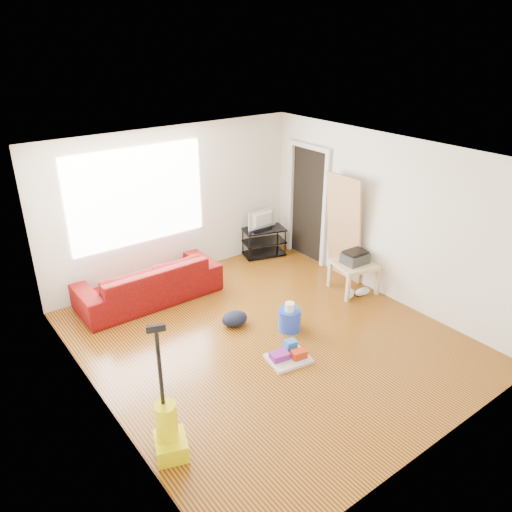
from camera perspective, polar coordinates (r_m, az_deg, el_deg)
room at (r=6.41m, az=1.09°, el=0.68°), size 4.51×5.01×2.51m
sofa at (r=7.98m, az=-11.95°, el=-4.87°), size 2.18×0.85×0.64m
tv_stand at (r=9.19m, az=0.90°, el=1.67°), size 0.85×0.63×0.52m
tv at (r=9.04m, az=0.92°, el=4.15°), size 0.60×0.08×0.34m
side_table at (r=8.03m, az=11.16°, el=-1.28°), size 0.73×0.73×0.49m
printer at (r=7.95m, az=11.26°, el=-0.13°), size 0.40×0.31×0.20m
bucket at (r=7.10m, az=3.82°, el=-8.33°), size 0.38×0.38×0.32m
toilet_paper at (r=6.96m, az=3.83°, el=-6.93°), size 0.13×0.13×0.12m
cleaning_tray at (r=6.49m, az=3.74°, el=-11.27°), size 0.58×0.50×0.19m
backpack at (r=7.18m, az=-2.44°, el=-7.87°), size 0.41×0.34×0.20m
sneakers at (r=8.02m, az=11.36°, el=-4.15°), size 0.53×0.27×0.12m
vacuum at (r=5.23m, az=-9.97°, el=-19.12°), size 0.40×0.43×1.46m
door_panel at (r=8.60m, az=9.57°, el=-2.38°), size 0.22×0.72×1.78m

